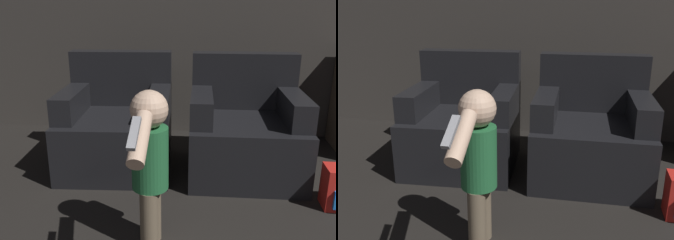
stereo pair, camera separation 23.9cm
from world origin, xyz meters
TOP-DOWN VIEW (x-y plane):
  - wall_back at (0.00, 4.50)m, footprint 8.40×0.05m
  - armchair_left at (-0.13, 3.60)m, footprint 0.90×0.88m
  - armchair_right at (0.88, 3.60)m, footprint 0.86×0.84m
  - person_toddler at (0.30, 2.56)m, footprint 0.19×0.61m

SIDE VIEW (x-z plane):
  - armchair_left at x=-0.13m, z-range -0.13..0.77m
  - armchair_right at x=0.88m, z-range -0.13..0.77m
  - person_toddler at x=0.30m, z-range 0.08..0.96m
  - wall_back at x=0.00m, z-range 0.00..2.60m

